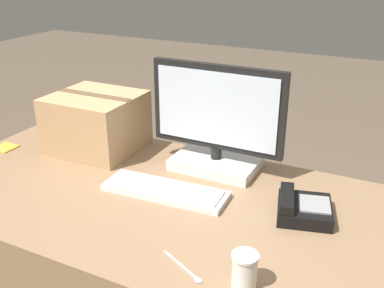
# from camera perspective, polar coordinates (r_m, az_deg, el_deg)

# --- Properties ---
(office_desk) EXTENTS (1.80, 0.90, 0.71)m
(office_desk) POSITION_cam_1_polar(r_m,az_deg,el_deg) (1.84, -4.21, -16.15)
(office_desk) COLOR #8C6B4C
(office_desk) RESTS_ON ground_plane
(monitor) EXTENTS (0.54, 0.22, 0.42)m
(monitor) POSITION_cam_1_polar(r_m,az_deg,el_deg) (1.76, 3.14, 2.06)
(monitor) COLOR white
(monitor) RESTS_ON office_desk
(keyboard) EXTENTS (0.47, 0.17, 0.03)m
(keyboard) POSITION_cam_1_polar(r_m,az_deg,el_deg) (1.64, -3.42, -5.89)
(keyboard) COLOR silver
(keyboard) RESTS_ON office_desk
(desk_phone) EXTENTS (0.21, 0.22, 0.08)m
(desk_phone) POSITION_cam_1_polar(r_m,az_deg,el_deg) (1.54, 13.83, -7.91)
(desk_phone) COLOR black
(desk_phone) RESTS_ON office_desk
(paper_cup_right) EXTENTS (0.07, 0.07, 0.10)m
(paper_cup_right) POSITION_cam_1_polar(r_m,az_deg,el_deg) (1.21, 6.69, -15.65)
(paper_cup_right) COLOR white
(paper_cup_right) RESTS_ON office_desk
(spoon) EXTENTS (0.16, 0.09, 0.00)m
(spoon) POSITION_cam_1_polar(r_m,az_deg,el_deg) (1.28, -0.67, -15.75)
(spoon) COLOR #B2B2B7
(spoon) RESTS_ON office_desk
(cardboard_box) EXTENTS (0.36, 0.34, 0.25)m
(cardboard_box) POSITION_cam_1_polar(r_m,az_deg,el_deg) (2.00, -12.03, 2.73)
(cardboard_box) COLOR tan
(cardboard_box) RESTS_ON office_desk
(sticky_note_pad) EXTENTS (0.09, 0.09, 0.01)m
(sticky_note_pad) POSITION_cam_1_polar(r_m,az_deg,el_deg) (2.17, -22.65, -0.43)
(sticky_note_pad) COLOR gold
(sticky_note_pad) RESTS_ON office_desk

